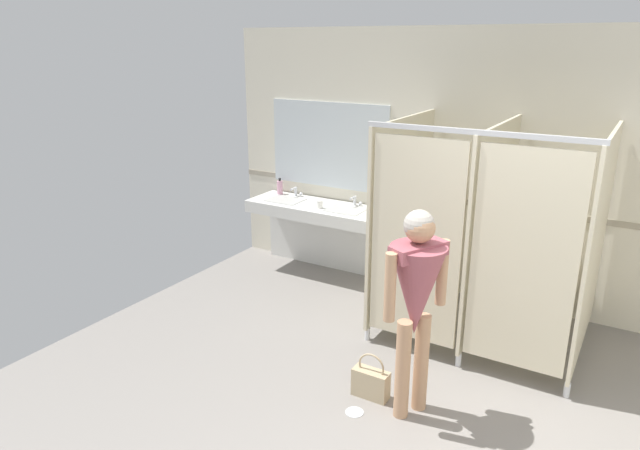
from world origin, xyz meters
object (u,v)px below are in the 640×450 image
at_px(handbag, 371,382).
at_px(paper_cup, 320,204).
at_px(person_standing, 416,291).
at_px(soap_dispenser, 280,187).

distance_m(handbag, paper_cup, 2.52).
distance_m(person_standing, handbag, 0.93).
relative_size(person_standing, paper_cup, 17.85).
bearing_deg(handbag, person_standing, -2.64).
relative_size(person_standing, soap_dispenser, 7.85).
height_order(person_standing, paper_cup, person_standing).
height_order(person_standing, soap_dispenser, person_standing).
relative_size(soap_dispenser, paper_cup, 2.27).
xyz_separation_m(soap_dispenser, paper_cup, (0.75, -0.28, -0.04)).
height_order(soap_dispenser, paper_cup, soap_dispenser).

